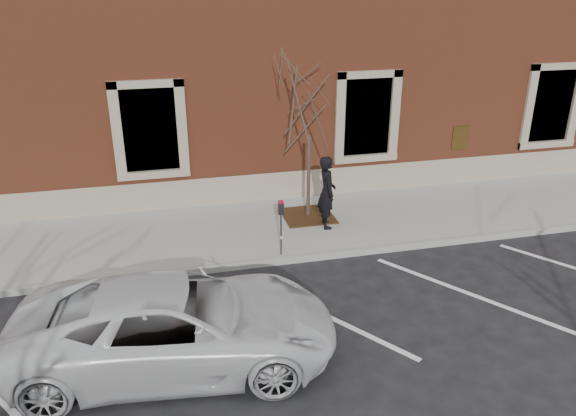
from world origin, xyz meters
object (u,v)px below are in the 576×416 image
object	(u,v)px
sapling	(310,112)
white_truck	(177,324)
man	(327,192)
parking_meter	(281,218)

from	to	relation	value
sapling	white_truck	world-z (taller)	sapling
man	parking_meter	distance (m)	1.94
man	white_truck	xyz separation A→B (m)	(-3.99, -4.41, -0.34)
sapling	white_truck	xyz separation A→B (m)	(-3.71, -5.11, -2.24)
sapling	white_truck	distance (m)	6.70
sapling	parking_meter	bearing A→B (deg)	-121.08
parking_meter	sapling	bearing A→B (deg)	70.92
sapling	white_truck	bearing A→B (deg)	-125.95
parking_meter	sapling	world-z (taller)	sapling
man	sapling	xyz separation A→B (m)	(-0.29, 0.71, 1.90)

